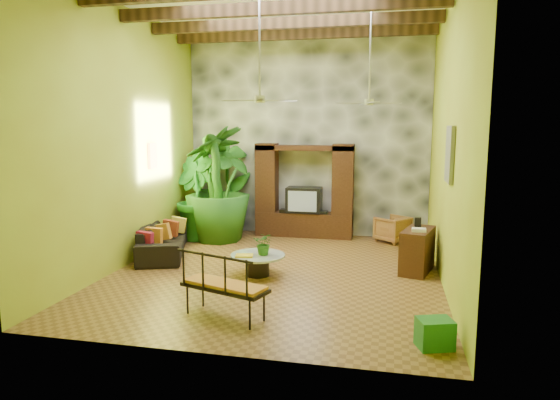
% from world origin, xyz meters
% --- Properties ---
extents(ground, '(7.00, 7.00, 0.00)m').
position_xyz_m(ground, '(0.00, 0.00, 0.00)').
color(ground, brown).
rests_on(ground, ground).
extents(back_wall, '(6.00, 0.02, 5.00)m').
position_xyz_m(back_wall, '(0.00, 3.50, 2.50)').
color(back_wall, '#989922').
rests_on(back_wall, ground).
extents(left_wall, '(0.02, 7.00, 5.00)m').
position_xyz_m(left_wall, '(-3.00, 0.00, 2.50)').
color(left_wall, '#989922').
rests_on(left_wall, ground).
extents(right_wall, '(0.02, 7.00, 5.00)m').
position_xyz_m(right_wall, '(3.00, 0.00, 2.50)').
color(right_wall, '#989922').
rests_on(right_wall, ground).
extents(stone_accent_wall, '(5.98, 0.10, 4.98)m').
position_xyz_m(stone_accent_wall, '(0.00, 3.44, 2.50)').
color(stone_accent_wall, '#383C40').
rests_on(stone_accent_wall, ground).
extents(ceiling_beams, '(5.95, 5.36, 0.22)m').
position_xyz_m(ceiling_beams, '(0.00, 0.00, 4.78)').
color(ceiling_beams, '#3E2713').
rests_on(ceiling_beams, ceiling).
extents(entertainment_center, '(2.40, 0.55, 2.30)m').
position_xyz_m(entertainment_center, '(0.00, 3.14, 0.97)').
color(entertainment_center, black).
rests_on(entertainment_center, ground).
extents(ceiling_fan_front, '(1.28, 1.28, 1.86)m').
position_xyz_m(ceiling_fan_front, '(-0.20, -0.40, 3.40)').
color(ceiling_fan_front, '#ABABB0').
rests_on(ceiling_fan_front, ceiling).
extents(ceiling_fan_back, '(1.28, 1.28, 1.86)m').
position_xyz_m(ceiling_fan_back, '(1.60, 1.20, 3.40)').
color(ceiling_fan_back, '#ABABB0').
rests_on(ceiling_fan_back, ceiling).
extents(wall_art_mask, '(0.06, 0.32, 0.55)m').
position_xyz_m(wall_art_mask, '(-2.96, 1.00, 2.10)').
color(wall_art_mask, gold).
rests_on(wall_art_mask, left_wall).
extents(wall_art_painting, '(0.06, 0.70, 0.90)m').
position_xyz_m(wall_art_painting, '(2.96, -0.60, 2.30)').
color(wall_art_painting, teal).
rests_on(wall_art_painting, right_wall).
extents(sofa, '(1.57, 2.40, 0.65)m').
position_xyz_m(sofa, '(-2.65, 0.71, 0.33)').
color(sofa, black).
rests_on(sofa, ground).
extents(wicker_armchair, '(0.95, 0.95, 0.62)m').
position_xyz_m(wicker_armchair, '(2.16, 2.96, 0.31)').
color(wicker_armchair, olive).
rests_on(wicker_armchair, ground).
extents(tall_plant_a, '(1.54, 1.62, 2.55)m').
position_xyz_m(tall_plant_a, '(-1.91, 2.95, 1.28)').
color(tall_plant_a, '#246B1C').
rests_on(tall_plant_a, ground).
extents(tall_plant_b, '(1.45, 1.46, 2.07)m').
position_xyz_m(tall_plant_b, '(-2.55, 2.26, 1.04)').
color(tall_plant_b, '#1B691F').
rests_on(tall_plant_b, ground).
extents(tall_plant_c, '(1.88, 1.88, 2.74)m').
position_xyz_m(tall_plant_c, '(-1.94, 2.26, 1.37)').
color(tall_plant_c, '#215817').
rests_on(tall_plant_c, ground).
extents(coffee_table, '(1.00, 1.00, 0.40)m').
position_xyz_m(coffee_table, '(-0.28, -0.29, 0.26)').
color(coffee_table, black).
rests_on(coffee_table, ground).
extents(centerpiece_plant, '(0.39, 0.34, 0.42)m').
position_xyz_m(centerpiece_plant, '(-0.16, -0.28, 0.61)').
color(centerpiece_plant, '#225516').
rests_on(centerpiece_plant, coffee_table).
extents(yellow_tray, '(0.35, 0.28, 0.03)m').
position_xyz_m(yellow_tray, '(-0.48, -0.50, 0.42)').
color(yellow_tray, yellow).
rests_on(yellow_tray, coffee_table).
extents(iron_bench, '(1.39, 0.90, 0.57)m').
position_xyz_m(iron_bench, '(-0.23, -2.43, 0.55)').
color(iron_bench, black).
rests_on(iron_bench, ground).
extents(side_console, '(0.72, 1.11, 0.82)m').
position_xyz_m(side_console, '(2.60, 0.59, 0.41)').
color(side_console, '#3E1A13').
rests_on(side_console, ground).
extents(green_bin, '(0.50, 0.44, 0.37)m').
position_xyz_m(green_bin, '(2.65, -2.74, 0.19)').
color(green_bin, '#1F7435').
rests_on(green_bin, ground).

